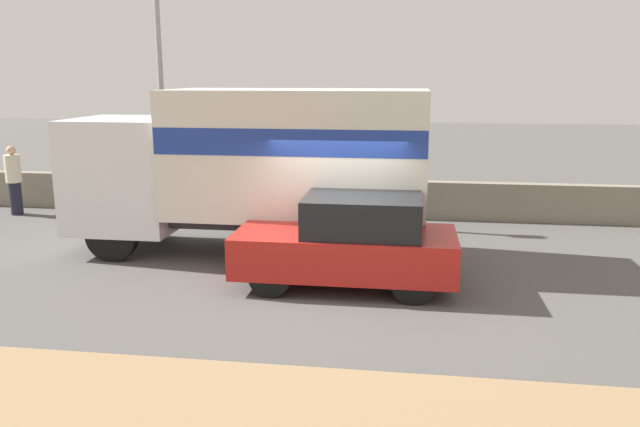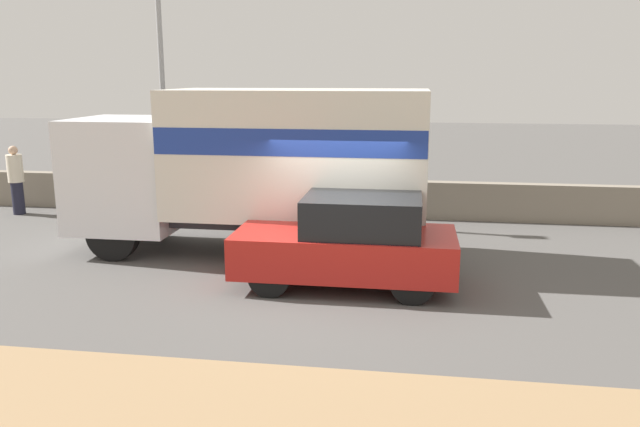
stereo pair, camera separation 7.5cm
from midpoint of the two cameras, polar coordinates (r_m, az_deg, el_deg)
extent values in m
plane|color=#514F4C|center=(10.95, 1.19, -6.92)|extent=(80.00, 80.00, 0.00)
cube|color=gray|center=(16.44, 3.80, 1.42)|extent=(60.00, 0.35, 0.97)
cylinder|color=gray|center=(16.86, -14.13, 12.05)|extent=(0.14, 0.14, 7.22)
cube|color=silver|center=(13.76, -16.85, 3.54)|extent=(2.14, 2.21, 2.31)
cube|color=black|center=(14.18, -20.82, 5.40)|extent=(0.06, 1.88, 1.01)
cube|color=#2D2D33|center=(12.82, -1.78, -0.52)|extent=(5.11, 1.29, 0.25)
cube|color=silver|center=(12.58, -1.82, 5.58)|extent=(5.11, 2.35, 2.50)
cube|color=navy|center=(12.55, -1.83, 7.03)|extent=(5.08, 2.37, 0.50)
cylinder|color=black|center=(13.15, -18.27, -1.85)|extent=(1.04, 0.28, 1.04)
cylinder|color=black|center=(14.80, -15.05, -0.09)|extent=(1.04, 0.28, 1.04)
cylinder|color=black|center=(11.80, 4.15, -2.85)|extent=(1.04, 0.28, 1.04)
cylinder|color=black|center=(13.61, 4.77, -0.78)|extent=(1.04, 0.28, 1.04)
cylinder|color=black|center=(11.92, -0.76, -2.67)|extent=(1.04, 0.28, 1.04)
cylinder|color=black|center=(13.71, 0.50, -0.64)|extent=(1.04, 0.28, 1.04)
cube|color=#B21E19|center=(10.95, 2.48, -3.49)|extent=(3.83, 1.73, 0.72)
cube|color=black|center=(10.75, 4.14, -0.06)|extent=(1.99, 1.59, 0.65)
cylinder|color=black|center=(10.51, -4.45, -5.74)|extent=(0.71, 0.20, 0.71)
cylinder|color=black|center=(11.91, -2.85, -3.52)|extent=(0.71, 0.20, 0.71)
cylinder|color=black|center=(10.26, 8.66, -6.30)|extent=(0.71, 0.20, 0.71)
cylinder|color=black|center=(11.69, 8.67, -3.96)|extent=(0.71, 0.20, 0.71)
cylinder|color=#1E1E2D|center=(18.51, -25.78, 1.28)|extent=(0.31, 0.31, 0.87)
cylinder|color=beige|center=(18.39, -26.01, 3.73)|extent=(0.40, 0.40, 0.73)
sphere|color=tan|center=(18.33, -26.16, 5.22)|extent=(0.24, 0.24, 0.24)
camera|label=1|loc=(0.04, -89.82, 0.04)|focal=35.00mm
camera|label=2|loc=(0.04, 90.18, -0.04)|focal=35.00mm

